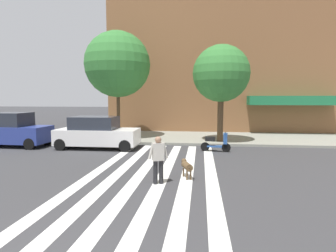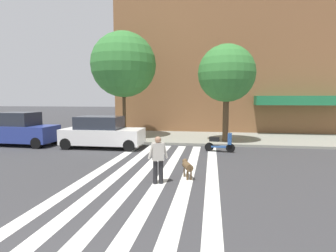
# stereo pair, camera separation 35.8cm
# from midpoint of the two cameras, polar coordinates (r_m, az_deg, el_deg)

# --- Properties ---
(ground_plane) EXTENTS (160.00, 160.00, 0.00)m
(ground_plane) POSITION_cam_midpoint_polar(r_m,az_deg,el_deg) (10.65, -12.13, -10.27)
(ground_plane) COLOR #353538
(sidewalk_far) EXTENTS (80.00, 6.00, 0.15)m
(sidewalk_far) POSITION_cam_midpoint_polar(r_m,az_deg,el_deg) (20.31, -2.80, -2.28)
(sidewalk_far) COLOR gray
(sidewalk_far) RESTS_ON ground_plane
(crosswalk_stripes) EXTENTS (4.95, 13.71, 0.01)m
(crosswalk_stripes) POSITION_cam_midpoint_polar(r_m,az_deg,el_deg) (10.30, -4.82, -10.70)
(crosswalk_stripes) COLOR silver
(crosswalk_stripes) RESTS_ON ground_plane
(parked_car_near_curb) EXTENTS (4.27, 2.06, 2.06)m
(parked_car_near_curb) POSITION_cam_midpoint_polar(r_m,az_deg,el_deg) (19.21, -29.87, -0.84)
(parked_car_near_curb) COLOR navy
(parked_car_near_curb) RESTS_ON ground_plane
(parked_car_behind_first) EXTENTS (4.70, 2.06, 1.86)m
(parked_car_behind_first) POSITION_cam_midpoint_polar(r_m,az_deg,el_deg) (16.61, -15.08, -1.40)
(parked_car_behind_first) COLOR silver
(parked_car_behind_first) RESTS_ON ground_plane
(parked_scooter) EXTENTS (1.63, 0.56, 1.11)m
(parked_scooter) POSITION_cam_midpoint_polar(r_m,az_deg,el_deg) (15.30, 9.18, -3.48)
(parked_scooter) COLOR black
(parked_scooter) RESTS_ON ground_plane
(street_tree_nearest) EXTENTS (4.57, 4.57, 7.40)m
(street_tree_nearest) POSITION_cam_midpoint_polar(r_m,az_deg,el_deg) (19.97, -10.93, 12.41)
(street_tree_nearest) COLOR #4C3823
(street_tree_nearest) RESTS_ON sidewalk_far
(street_tree_middle) EXTENTS (3.60, 3.60, 6.13)m
(street_tree_middle) POSITION_cam_midpoint_polar(r_m,az_deg,el_deg) (17.93, 10.39, 10.58)
(street_tree_middle) COLOR #4C3823
(street_tree_middle) RESTS_ON sidewalk_far
(pedestrian_dog_walker) EXTENTS (0.69, 0.36, 1.64)m
(pedestrian_dog_walker) POSITION_cam_midpoint_polar(r_m,az_deg,el_deg) (9.40, -3.14, -6.49)
(pedestrian_dog_walker) COLOR black
(pedestrian_dog_walker) RESTS_ON ground_plane
(dog_on_leash) EXTENTS (0.49, 1.00, 0.65)m
(dog_on_leash) POSITION_cam_midpoint_polar(r_m,az_deg,el_deg) (10.21, 2.86, -8.27)
(dog_on_leash) COLOR brown
(dog_on_leash) RESTS_ON ground_plane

